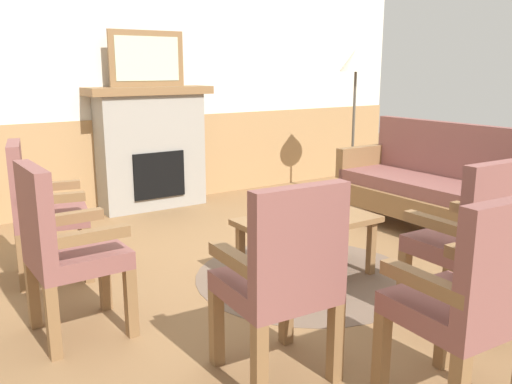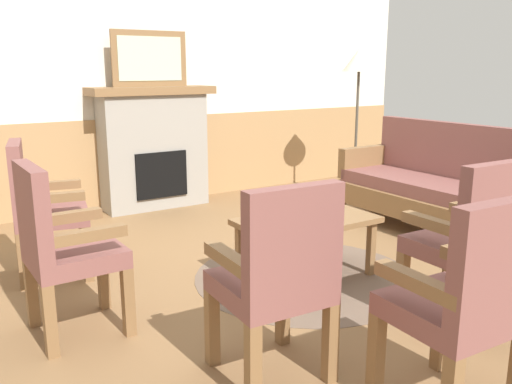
# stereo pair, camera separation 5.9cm
# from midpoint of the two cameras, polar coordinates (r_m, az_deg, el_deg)

# --- Properties ---
(ground_plane) EXTENTS (14.00, 14.00, 0.00)m
(ground_plane) POSITION_cam_midpoint_polar(r_m,az_deg,el_deg) (3.94, 3.24, -8.79)
(ground_plane) COLOR olive
(wall_back) EXTENTS (7.20, 0.14, 2.70)m
(wall_back) POSITION_cam_midpoint_polar(r_m,az_deg,el_deg) (5.95, -11.79, 11.32)
(wall_back) COLOR silver
(wall_back) RESTS_ON ground_plane
(fireplace) EXTENTS (1.30, 0.44, 1.28)m
(fireplace) POSITION_cam_midpoint_polar(r_m,az_deg,el_deg) (5.78, -10.58, 4.77)
(fireplace) COLOR gray
(fireplace) RESTS_ON ground_plane
(framed_picture) EXTENTS (0.80, 0.04, 0.56)m
(framed_picture) POSITION_cam_midpoint_polar(r_m,az_deg,el_deg) (5.72, -10.97, 13.79)
(framed_picture) COLOR brown
(framed_picture) RESTS_ON fireplace
(couch) EXTENTS (0.70, 1.80, 0.98)m
(couch) POSITION_cam_midpoint_polar(r_m,az_deg,el_deg) (5.14, 18.64, 0.37)
(couch) COLOR brown
(couch) RESTS_ON ground_plane
(coffee_table) EXTENTS (0.96, 0.56, 0.44)m
(coffee_table) POSITION_cam_midpoint_polar(r_m,az_deg,el_deg) (3.79, 5.87, -3.57)
(coffee_table) COLOR brown
(coffee_table) RESTS_ON ground_plane
(round_rug) EXTENTS (1.60, 1.60, 0.01)m
(round_rug) POSITION_cam_midpoint_polar(r_m,az_deg,el_deg) (3.91, 5.74, -8.94)
(round_rug) COLOR brown
(round_rug) RESTS_ON ground_plane
(book_on_table) EXTENTS (0.23, 0.18, 0.03)m
(book_on_table) POSITION_cam_midpoint_polar(r_m,az_deg,el_deg) (3.69, 5.91, -2.91)
(book_on_table) COLOR black
(book_on_table) RESTS_ON coffee_table
(armchair_near_fireplace) EXTENTS (0.56, 0.56, 0.98)m
(armchair_near_fireplace) POSITION_cam_midpoint_polar(r_m,az_deg,el_deg) (4.03, -21.66, -1.16)
(armchair_near_fireplace) COLOR brown
(armchair_near_fireplace) RESTS_ON ground_plane
(armchair_by_window_left) EXTENTS (0.49, 0.49, 0.98)m
(armchair_by_window_left) POSITION_cam_midpoint_polar(r_m,az_deg,el_deg) (3.10, -19.57, -5.13)
(armchair_by_window_left) COLOR brown
(armchair_by_window_left) RESTS_ON ground_plane
(armchair_front_left) EXTENTS (0.50, 0.50, 0.98)m
(armchair_front_left) POSITION_cam_midpoint_polar(r_m,az_deg,el_deg) (2.43, 22.10, -10.39)
(armchair_front_left) COLOR brown
(armchair_front_left) RESTS_ON ground_plane
(armchair_front_center) EXTENTS (0.50, 0.50, 0.98)m
(armchair_front_center) POSITION_cam_midpoint_polar(r_m,az_deg,el_deg) (3.27, 22.29, -4.39)
(armchair_front_center) COLOR brown
(armchair_front_center) RESTS_ON ground_plane
(armchair_corner_left) EXTENTS (0.51, 0.51, 0.98)m
(armchair_corner_left) POSITION_cam_midpoint_polar(r_m,az_deg,el_deg) (2.50, 3.04, -8.73)
(armchair_corner_left) COLOR brown
(armchair_corner_left) RESTS_ON ground_plane
(floor_lamp_by_couch) EXTENTS (0.36, 0.36, 1.68)m
(floor_lamp_by_couch) POSITION_cam_midpoint_polar(r_m,az_deg,el_deg) (6.11, 11.20, 12.70)
(floor_lamp_by_couch) COLOR #332D28
(floor_lamp_by_couch) RESTS_ON ground_plane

